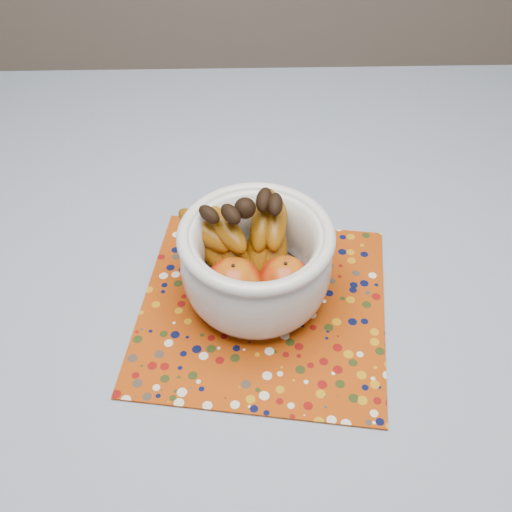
# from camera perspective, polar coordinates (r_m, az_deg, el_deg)

# --- Properties ---
(table) EXTENTS (1.20, 1.20, 0.75)m
(table) POSITION_cam_1_polar(r_m,az_deg,el_deg) (1.00, -0.08, -5.53)
(table) COLOR brown
(table) RESTS_ON ground
(tablecloth) EXTENTS (1.32, 1.32, 0.01)m
(tablecloth) POSITION_cam_1_polar(r_m,az_deg,el_deg) (0.94, -0.09, -2.43)
(tablecloth) COLOR slate
(tablecloth) RESTS_ON table
(placemat) EXTENTS (0.41, 0.41, 0.00)m
(placemat) POSITION_cam_1_polar(r_m,az_deg,el_deg) (0.90, 0.65, -4.83)
(placemat) COLOR #933408
(placemat) RESTS_ON tablecloth
(fruit_bowl) EXTENTS (0.25, 0.23, 0.17)m
(fruit_bowl) POSITION_cam_1_polar(r_m,az_deg,el_deg) (0.86, -0.57, 0.20)
(fruit_bowl) COLOR silver
(fruit_bowl) RESTS_ON placemat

